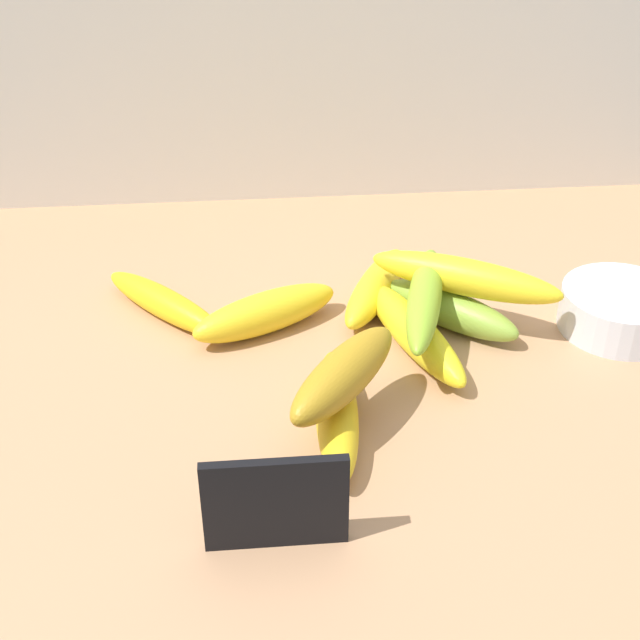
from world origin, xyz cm
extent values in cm
cube|color=tan|center=(0.00, 0.00, 1.50)|extent=(110.00, 76.00, 3.00)
cube|color=black|center=(-6.61, -24.56, 7.20)|extent=(11.00, 0.80, 8.40)
cube|color=olive|center=(-6.61, -23.76, 3.30)|extent=(9.90, 1.20, 0.60)
cylinder|color=silver|center=(30.88, 2.48, 5.22)|extent=(12.63, 12.63, 4.43)
ellipsoid|color=yellow|center=(8.53, 0.68, 4.97)|extent=(9.83, 19.98, 3.95)
ellipsoid|color=yellow|center=(-6.33, 5.36, 5.18)|extent=(16.86, 11.39, 4.36)
ellipsoid|color=gold|center=(-0.60, -11.44, 4.91)|extent=(4.94, 18.41, 3.81)
ellipsoid|color=#88AC3C|center=(13.10, 4.46, 5.03)|extent=(14.45, 14.14, 4.06)
ellipsoid|color=yellow|center=(6.01, 9.89, 4.93)|extent=(11.12, 17.10, 3.86)
ellipsoid|color=yellow|center=(-17.10, 9.05, 4.65)|extent=(14.87, 15.45, 3.31)
ellipsoid|color=yellow|center=(14.33, 4.35, 9.00)|extent=(19.62, 13.17, 3.88)
ellipsoid|color=#8AB52D|center=(9.54, 1.18, 8.62)|extent=(8.33, 20.00, 3.34)
ellipsoid|color=#B1841D|center=(-0.36, -11.24, 8.98)|extent=(12.95, 15.10, 4.33)
camera|label=1|loc=(-7.50, -71.87, 54.11)|focal=49.00mm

